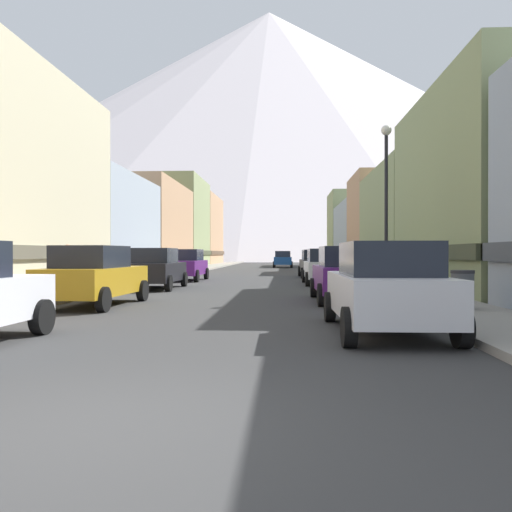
{
  "coord_description": "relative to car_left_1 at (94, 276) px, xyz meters",
  "views": [
    {
      "loc": [
        1.84,
        -4.58,
        1.57
      ],
      "look_at": [
        0.07,
        27.61,
        1.38
      ],
      "focal_mm": 37.03,
      "sensor_mm": 36.0,
      "label": 1
    }
  ],
  "objects": [
    {
      "name": "storefront_left_4",
      "position": [
        -8.62,
        44.16,
        3.93
      ],
      "size": [
        10.14,
        11.83,
        10.0
      ],
      "color": "#8C9966",
      "rests_on": "ground"
    },
    {
      "name": "sidewalk_left",
      "position": [
        -2.45,
        24.29,
        -0.82
      ],
      "size": [
        2.5,
        100.0,
        0.15
      ],
      "primitive_type": "cube",
      "color": "gray",
      "rests_on": "ground"
    },
    {
      "name": "streetlamp_right",
      "position": [
        9.15,
        3.24,
        3.09
      ],
      "size": [
        0.36,
        0.36,
        5.86
      ],
      "color": "black",
      "rests_on": "sidewalk_right"
    },
    {
      "name": "car_driving_0",
      "position": [
        5.4,
        41.34,
        0.0
      ],
      "size": [
        2.06,
        4.4,
        1.78
      ],
      "color": "#19478C",
      "rests_on": "ground"
    },
    {
      "name": "storefront_right_3",
      "position": [
        15.85,
        29.41,
        2.99
      ],
      "size": [
        9.39,
        8.37,
        8.08
      ],
      "color": "tan",
      "rests_on": "ground"
    },
    {
      "name": "mountain_backdrop",
      "position": [
        -2.39,
        249.29,
        60.18
      ],
      "size": [
        354.73,
        354.73,
        122.15
      ],
      "primitive_type": "cone",
      "color": "silver",
      "rests_on": "ground"
    },
    {
      "name": "storefront_left_3",
      "position": [
        -7.74,
        31.06,
        2.84
      ],
      "size": [
        8.4,
        13.82,
        7.77
      ],
      "color": "tan",
      "rests_on": "ground"
    },
    {
      "name": "car_left_1",
      "position": [
        0.0,
        0.0,
        0.0
      ],
      "size": [
        2.24,
        4.48,
        1.78
      ],
      "color": "#B28419",
      "rests_on": "ground"
    },
    {
      "name": "ground_plane",
      "position": [
        3.8,
        -10.71,
        -0.9
      ],
      "size": [
        400.0,
        400.0,
        0.0
      ],
      "primitive_type": "plane",
      "color": "#353535"
    },
    {
      "name": "car_left_2",
      "position": [
        0.0,
        7.45,
        0.0
      ],
      "size": [
        2.07,
        4.4,
        1.78
      ],
      "color": "black",
      "rests_on": "ground"
    },
    {
      "name": "storefront_right_2",
      "position": [
        14.56,
        18.84,
        2.44
      ],
      "size": [
        6.81,
        12.73,
        6.94
      ],
      "color": "#8C9966",
      "rests_on": "ground"
    },
    {
      "name": "car_right_1",
      "position": [
        7.6,
        1.8,
        0.0
      ],
      "size": [
        2.12,
        4.43,
        1.78
      ],
      "color": "#591E72",
      "rests_on": "ground"
    },
    {
      "name": "pedestrian_1",
      "position": [
        -2.45,
        8.33,
        0.02
      ],
      "size": [
        0.36,
        0.36,
        1.66
      ],
      "color": "#333338",
      "rests_on": "sidewalk_left"
    },
    {
      "name": "trash_bin_right",
      "position": [
        10.15,
        -1.63,
        -0.26
      ],
      "size": [
        0.59,
        0.59,
        0.98
      ],
      "color": "#4C5156",
      "rests_on": "sidewalk_right"
    },
    {
      "name": "car_right_3",
      "position": [
        7.6,
        18.78,
        0.0
      ],
      "size": [
        2.17,
        4.45,
        1.78
      ],
      "color": "black",
      "rests_on": "ground"
    },
    {
      "name": "storefront_left_5",
      "position": [
        -7.06,
        57.2,
        3.65
      ],
      "size": [
        7.02,
        13.84,
        9.42
      ],
      "color": "tan",
      "rests_on": "ground"
    },
    {
      "name": "car_left_3",
      "position": [
        0.0,
        14.44,
        0.0
      ],
      "size": [
        2.1,
        4.42,
        1.78
      ],
      "color": "#591E72",
      "rests_on": "ground"
    },
    {
      "name": "storefront_right_5",
      "position": [
        15.49,
        52.05,
        3.53
      ],
      "size": [
        8.68,
        9.0,
        9.18
      ],
      "color": "#8C9966",
      "rests_on": "ground"
    },
    {
      "name": "car_right_2",
      "position": [
        7.6,
        11.08,
        0.0
      ],
      "size": [
        2.12,
        4.43,
        1.78
      ],
      "color": "silver",
      "rests_on": "ground"
    },
    {
      "name": "potted_plant_0",
      "position": [
        10.8,
        3.9,
        -0.15
      ],
      "size": [
        0.69,
        0.69,
        1.03
      ],
      "color": "brown",
      "rests_on": "sidewalk_right"
    },
    {
      "name": "pedestrian_0",
      "position": [
        -2.45,
        3.93,
        0.06
      ],
      "size": [
        0.36,
        0.36,
        1.75
      ],
      "color": "#333338",
      "rests_on": "sidewalk_left"
    },
    {
      "name": "car_right_0",
      "position": [
        7.6,
        -4.9,
        0.0
      ],
      "size": [
        2.11,
        4.42,
        1.78
      ],
      "color": "silver",
      "rests_on": "ground"
    },
    {
      "name": "sidewalk_right",
      "position": [
        10.05,
        24.29,
        -0.82
      ],
      "size": [
        2.5,
        100.0,
        0.15
      ],
      "primitive_type": "cube",
      "color": "gray",
      "rests_on": "ground"
    },
    {
      "name": "storefront_left_2",
      "position": [
        -7.83,
        18.17,
        2.24
      ],
      "size": [
        8.57,
        11.36,
        6.53
      ],
      "color": "#99A5B2",
      "rests_on": "ground"
    },
    {
      "name": "storefront_right_4",
      "position": [
        15.58,
        40.31,
        2.34
      ],
      "size": [
        8.84,
        13.29,
        6.73
      ],
      "color": "#99A5B2",
      "rests_on": "ground"
    }
  ]
}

